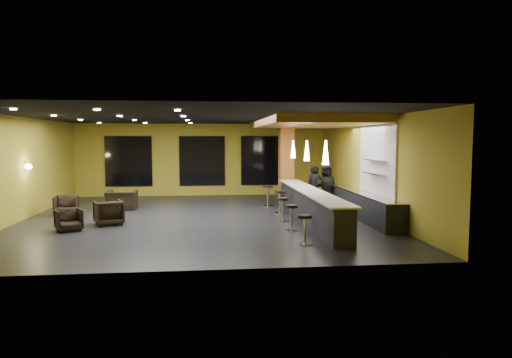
{
  "coord_description": "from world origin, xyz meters",
  "views": [
    {
      "loc": [
        0.24,
        -15.89,
        2.72
      ],
      "look_at": [
        2.0,
        0.5,
        1.3
      ],
      "focal_mm": 32.0,
      "sensor_mm": 36.0,
      "label": 1
    }
  ],
  "objects": [
    {
      "name": "wall_shelf_upper",
      "position": [
        5.82,
        -1.2,
        2.05
      ],
      "size": [
        0.3,
        1.5,
        0.03
      ],
      "primitive_type": "cube",
      "color": "silver",
      "rests_on": "wall_right"
    },
    {
      "name": "pendant_1",
      "position": [
        3.65,
        -0.5,
        2.35
      ],
      "size": [
        0.2,
        0.2,
        0.7
      ],
      "primitive_type": "cone",
      "color": "white",
      "rests_on": "wood_soffit"
    },
    {
      "name": "prep_counter",
      "position": [
        5.65,
        -0.5,
        0.43
      ],
      "size": [
        0.7,
        6.0,
        0.86
      ],
      "primitive_type": "cube",
      "color": "black",
      "rests_on": "floor"
    },
    {
      "name": "wood_soffit",
      "position": [
        4.0,
        1.0,
        3.36
      ],
      "size": [
        3.6,
        8.0,
        0.28
      ],
      "primitive_type": "cube",
      "color": "olive",
      "rests_on": "ceiling"
    },
    {
      "name": "pendant_0",
      "position": [
        3.65,
        -3.0,
        2.35
      ],
      "size": [
        0.2,
        0.2,
        0.7
      ],
      "primitive_type": "cone",
      "color": "white",
      "rests_on": "wood_soffit"
    },
    {
      "name": "staff_c",
      "position": [
        5.0,
        1.9,
        0.86
      ],
      "size": [
        0.85,
        0.56,
        1.73
      ],
      "primitive_type": "imported",
      "rotation": [
        0.0,
        0.0,
        0.01
      ],
      "color": "black",
      "rests_on": "floor"
    },
    {
      "name": "floor",
      "position": [
        0.0,
        0.0,
        -0.05
      ],
      "size": [
        12.0,
        13.0,
        0.1
      ],
      "primitive_type": "cube",
      "color": "black",
      "rests_on": "ground"
    },
    {
      "name": "armchair_a",
      "position": [
        -3.9,
        -1.89,
        0.33
      ],
      "size": [
        0.96,
        0.97,
        0.66
      ],
      "primitive_type": "imported",
      "rotation": [
        0.0,
        0.0,
        0.49
      ],
      "color": "black",
      "rests_on": "floor"
    },
    {
      "name": "bar_stool_4",
      "position": [
        2.7,
        2.47,
        0.55
      ],
      "size": [
        0.43,
        0.43,
        0.86
      ],
      "rotation": [
        0.0,
        0.0,
        -0.11
      ],
      "color": "silver",
      "rests_on": "floor"
    },
    {
      "name": "bar_top",
      "position": [
        3.65,
        -1.0,
        1.02
      ],
      "size": [
        0.78,
        8.1,
        0.05
      ],
      "primitive_type": "cube",
      "color": "white",
      "rests_on": "bar_counter"
    },
    {
      "name": "staff_a",
      "position": [
        4.42,
        1.53,
        0.87
      ],
      "size": [
        0.64,
        0.43,
        1.74
      ],
      "primitive_type": "imported",
      "rotation": [
        0.0,
        0.0,
        -0.03
      ],
      "color": "black",
      "rests_on": "floor"
    },
    {
      "name": "bar_stool_3",
      "position": [
        2.91,
        0.59,
        0.54
      ],
      "size": [
        0.43,
        0.43,
        0.85
      ],
      "rotation": [
        0.0,
        0.0,
        0.4
      ],
      "color": "silver",
      "rests_on": "floor"
    },
    {
      "name": "bar_counter",
      "position": [
        3.65,
        -1.0,
        0.5
      ],
      "size": [
        0.6,
        8.0,
        1.0
      ],
      "primitive_type": "cube",
      "color": "black",
      "rests_on": "floor"
    },
    {
      "name": "window_left",
      "position": [
        -3.5,
        6.44,
        1.7
      ],
      "size": [
        2.2,
        0.06,
        2.4
      ],
      "primitive_type": "cube",
      "color": "black",
      "rests_on": "wall_back"
    },
    {
      "name": "wall_right",
      "position": [
        6.05,
        0.0,
        1.75
      ],
      "size": [
        0.1,
        13.0,
        3.5
      ],
      "primitive_type": "cube",
      "color": "#A49124",
      "rests_on": "floor"
    },
    {
      "name": "wall_left",
      "position": [
        -6.05,
        0.0,
        1.75
      ],
      "size": [
        0.1,
        13.0,
        3.5
      ],
      "primitive_type": "cube",
      "color": "#A49124",
      "rests_on": "floor"
    },
    {
      "name": "window_center",
      "position": [
        0.0,
        6.44,
        1.7
      ],
      "size": [
        2.2,
        0.06,
        2.4
      ],
      "primitive_type": "cube",
      "color": "black",
      "rests_on": "wall_back"
    },
    {
      "name": "wall_back",
      "position": [
        0.0,
        6.55,
        1.75
      ],
      "size": [
        12.0,
        0.1,
        3.5
      ],
      "primitive_type": "cube",
      "color": "#A49124",
      "rests_on": "floor"
    },
    {
      "name": "prep_top",
      "position": [
        5.65,
        -0.5,
        0.89
      ],
      "size": [
        0.72,
        6.0,
        0.03
      ],
      "primitive_type": "cube",
      "color": "silver",
      "rests_on": "prep_counter"
    },
    {
      "name": "armchair_b",
      "position": [
        -2.92,
        -0.99,
        0.39
      ],
      "size": [
        1.11,
        1.12,
        0.79
      ],
      "primitive_type": "imported",
      "rotation": [
        0.0,
        0.0,
        3.53
      ],
      "color": "black",
      "rests_on": "floor"
    },
    {
      "name": "window_right",
      "position": [
        3.0,
        6.44,
        1.7
      ],
      "size": [
        2.2,
        0.06,
        2.4
      ],
      "primitive_type": "cube",
      "color": "black",
      "rests_on": "wall_back"
    },
    {
      "name": "bar_stool_0",
      "position": [
        2.73,
        -4.45,
        0.5
      ],
      "size": [
        0.4,
        0.4,
        0.78
      ],
      "rotation": [
        0.0,
        0.0,
        0.27
      ],
      "color": "silver",
      "rests_on": "floor"
    },
    {
      "name": "wall_sconce",
      "position": [
        -5.88,
        0.5,
        1.8
      ],
      "size": [
        0.22,
        0.22,
        0.22
      ],
      "primitive_type": "sphere",
      "color": "#FFE5B2",
      "rests_on": "wall_left"
    },
    {
      "name": "bar_stool_2",
      "position": [
        2.73,
        -1.05,
        0.51
      ],
      "size": [
        0.4,
        0.4,
        0.8
      ],
      "rotation": [
        0.0,
        0.0,
        0.16
      ],
      "color": "silver",
      "rests_on": "floor"
    },
    {
      "name": "staff_b",
      "position": [
        4.59,
        2.05,
        0.81
      ],
      "size": [
        0.92,
        0.8,
        1.62
      ],
      "primitive_type": "imported",
      "rotation": [
        0.0,
        0.0,
        0.27
      ],
      "color": "black",
      "rests_on": "floor"
    },
    {
      "name": "armchair_c",
      "position": [
        -4.82,
        0.98,
        0.36
      ],
      "size": [
        0.88,
        0.9,
        0.73
      ],
      "primitive_type": "imported",
      "rotation": [
        0.0,
        0.0,
        0.14
      ],
      "color": "black",
      "rests_on": "floor"
    },
    {
      "name": "tile_backsplash",
      "position": [
        5.96,
        -1.0,
        2.0
      ],
      "size": [
        0.06,
        3.2,
        2.4
      ],
      "primitive_type": "cube",
      "color": "white",
      "rests_on": "wall_right"
    },
    {
      "name": "wall_shelf_lower",
      "position": [
        5.82,
        -1.2,
        1.6
      ],
      "size": [
        0.3,
        1.5,
        0.03
      ],
      "primitive_type": "cube",
      "color": "silver",
      "rests_on": "wall_right"
    },
    {
      "name": "wall_front",
      "position": [
        0.0,
        -6.55,
        1.75
      ],
      "size": [
        12.0,
        0.1,
        3.5
      ],
      "primitive_type": "cube",
      "color": "#A49124",
      "rests_on": "floor"
    },
    {
      "name": "armchair_d",
      "position": [
        -3.09,
        2.23,
        0.37
      ],
      "size": [
        1.14,
        1.0,
        0.74
      ],
      "primitive_type": "imported",
      "rotation": [
        0.0,
        0.0,
        3.14
      ],
      "color": "black",
      "rests_on": "floor"
    },
    {
      "name": "pendant_2",
      "position": [
        3.65,
        2.0,
        2.35
      ],
      "size": [
        0.2,
        0.2,
        0.7
      ],
      "primitive_type": "cone",
      "color": "white",
      "rests_on": "wood_soffit"
    },
    {
      "name": "column",
      "position": [
        3.65,
        3.6,
        1.75
      ],
      "size": [
        0.6,
        0.6,
        3.5
      ],
      "primitive_type": "cube",
      "color": "#985522",
      "rests_on": "floor"
    },
    {
      "name": "ceiling",
      "position": [
        0.0,
        0.0,
        3.55
      ],
      "size": [
        12.0,
        13.0,
        0.1
      ],
      "primitive_type": "cube",
      "color": "black"
    },
    {
      "name": "bar_stool_1",
      "position": [
        2.73,
        -2.64,
        0.5
      ],
      "size": [
        0.4,
        0.4,
        0.79
      ],
      "rotation": [
        0.0,
        0.0,
        -0.25
      ],
      "color": "silver",
      "rests_on": "floor"
    }
  ]
}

